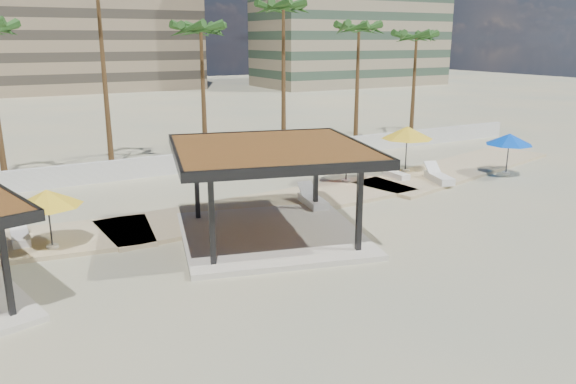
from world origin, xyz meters
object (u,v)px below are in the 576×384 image
object	(u,v)px
lounger_a	(20,236)
lounger_c	(396,174)
pavilion_central	(271,184)
umbrella_c	(347,143)
lounger_b	(313,201)
lounger_d	(439,177)

from	to	relation	value
lounger_a	lounger_c	bearing A→B (deg)	-86.47
pavilion_central	umbrella_c	distance (m)	9.47
umbrella_c	lounger_a	world-z (taller)	umbrella_c
lounger_b	lounger_c	size ratio (longest dim) A/B	1.28
umbrella_c	lounger_b	world-z (taller)	umbrella_c
pavilion_central	lounger_c	distance (m)	12.03
lounger_c	lounger_d	xyz separation A→B (m)	(1.46, -1.93, 0.05)
lounger_b	lounger_d	bearing A→B (deg)	-75.97
lounger_c	lounger_d	distance (m)	2.42
lounger_a	lounger_d	size ratio (longest dim) A/B	0.78
umbrella_c	lounger_c	bearing A→B (deg)	-9.59
pavilion_central	lounger_d	xyz separation A→B (m)	(12.19, 3.18, -1.89)
lounger_b	lounger_d	distance (m)	8.62
lounger_b	lounger_d	size ratio (longest dim) A/B	0.98
lounger_a	lounger_d	distance (m)	21.31
umbrella_c	lounger_a	distance (m)	16.92
lounger_c	lounger_d	bearing A→B (deg)	-140.60
lounger_d	lounger_c	bearing A→B (deg)	53.91
umbrella_c	lounger_d	size ratio (longest dim) A/B	1.44
umbrella_c	lounger_c	distance (m)	3.73
lounger_b	pavilion_central	bearing A→B (deg)	136.72
lounger_c	umbrella_c	bearing A→B (deg)	82.61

